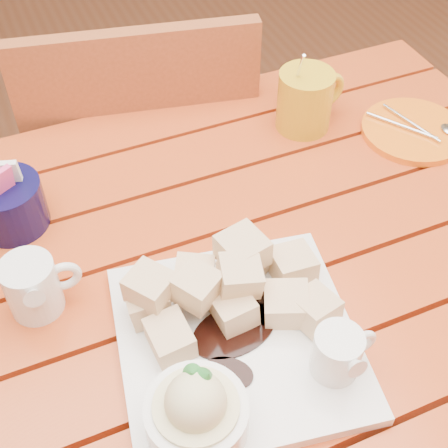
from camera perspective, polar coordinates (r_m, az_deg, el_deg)
name	(u,v)px	position (r m, az deg, el deg)	size (l,w,h in m)	color
table	(199,319)	(0.93, -2.31, -8.65)	(1.20, 0.79, 0.75)	#AD2D16
dessert_plate	(230,342)	(0.74, 0.53, -10.75)	(0.33, 0.33, 0.11)	white
coffee_mug_right	(306,99)	(1.05, 7.52, 11.26)	(0.13, 0.09, 0.15)	gold
cream_pitcher	(34,286)	(0.81, -17.01, -5.41)	(0.10, 0.08, 0.08)	white
sugar_caddy	(9,204)	(0.93, -19.10, 1.78)	(0.10, 0.10, 0.11)	black
orange_saucer	(414,130)	(1.10, 17.01, 8.18)	(0.17, 0.17, 0.02)	orange
chair_far	(146,171)	(1.37, -7.13, 4.86)	(0.50, 0.50, 0.90)	brown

